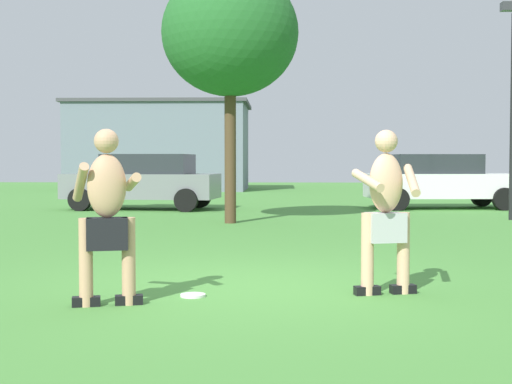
{
  "coord_description": "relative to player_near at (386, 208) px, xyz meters",
  "views": [
    {
      "loc": [
        0.4,
        -7.69,
        1.35
      ],
      "look_at": [
        0.13,
        0.4,
        1.01
      ],
      "focal_mm": 50.03,
      "sensor_mm": 36.0,
      "label": 1
    }
  ],
  "objects": [
    {
      "name": "tree_left_field",
      "position": [
        -2.18,
        8.47,
        3.29
      ],
      "size": [
        3.01,
        3.01,
        5.58
      ],
      "color": "#4C3823",
      "rests_on": "ground_plane"
    },
    {
      "name": "frisbee",
      "position": [
        -1.95,
        -0.19,
        -0.87
      ],
      "size": [
        0.26,
        0.26,
        0.03
      ],
      "primitive_type": "cylinder",
      "color": "white",
      "rests_on": "ground_plane"
    },
    {
      "name": "player_near",
      "position": [
        0.0,
        0.0,
        0.0
      ],
      "size": [
        0.67,
        0.68,
        1.68
      ],
      "color": "black",
      "rests_on": "ground_plane"
    },
    {
      "name": "player_in_black",
      "position": [
        -2.7,
        -0.65,
        -0.01
      ],
      "size": [
        0.75,
        0.66,
        1.66
      ],
      "color": "black",
      "rests_on": "ground_plane"
    },
    {
      "name": "car_gray_near_post",
      "position": [
        -4.98,
        13.01,
        -0.06
      ],
      "size": [
        4.46,
        2.37,
        1.58
      ],
      "color": "slate",
      "rests_on": "ground_plane"
    },
    {
      "name": "outbuilding_behind_lot",
      "position": [
        -6.92,
        27.65,
        1.26
      ],
      "size": [
        8.66,
        5.65,
        4.27
      ],
      "color": "slate",
      "rests_on": "ground_plane"
    },
    {
      "name": "ground_plane",
      "position": [
        -1.48,
        0.42,
        -0.89
      ],
      "size": [
        80.0,
        80.0,
        0.0
      ],
      "primitive_type": "plane",
      "color": "#4C8E3D"
    },
    {
      "name": "car_white_mid_lot",
      "position": [
        3.59,
        13.69,
        -0.06
      ],
      "size": [
        4.41,
        2.26,
        1.58
      ],
      "color": "white",
      "rests_on": "ground_plane"
    }
  ]
}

